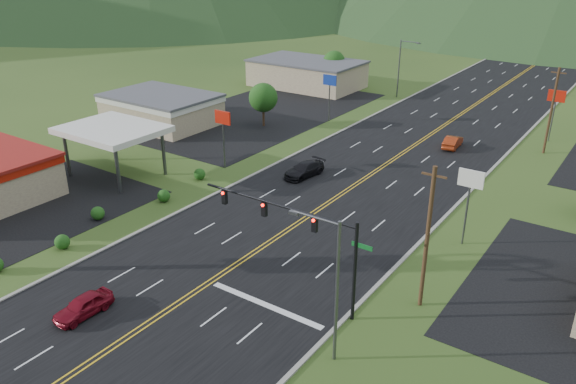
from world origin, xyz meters
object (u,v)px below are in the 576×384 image
Objects in this scene: streetlight_west at (401,65)px; gas_canopy at (112,131)px; car_red_near at (83,306)px; car_dark_mid at (304,170)px; car_red_far at (453,142)px; streetlight_east at (332,282)px; traffic_signal at (301,230)px.

streetlight_west is 0.90× the size of gas_canopy.
car_red_near is 28.56m from car_dark_mid.
streetlight_east is at bearing 95.14° from car_red_far.
car_dark_mid is at bearing 122.52° from traffic_signal.
streetlight_west is 37.87m from car_dark_mid.
streetlight_west is 2.08× the size of car_red_far.
car_dark_mid is (16.44, 10.89, -4.15)m from gas_canopy.
traffic_signal is at bearing -72.03° from streetlight_west.
traffic_signal is 37.09m from car_red_far.
streetlight_east reaches higher than gas_canopy.
car_dark_mid reaches higher than car_red_far.
streetlight_east is at bearing -19.88° from gas_canopy.
gas_canopy is (-33.18, 12.00, -0.31)m from streetlight_east.
streetlight_east is 64.21m from streetlight_west.
streetlight_east is at bearing -69.14° from streetlight_west.
streetlight_east is 2.24× the size of car_red_near.
streetlight_west reaches higher than car_red_far.
car_dark_mid is at bearing 56.85° from car_red_far.
car_red_far is at bearing 70.24° from car_dark_mid.
streetlight_west is at bearing 107.94° from car_dark_mid.
traffic_signal is 3.03× the size of car_red_far.
car_red_far is (9.62, 17.82, -0.01)m from car_dark_mid.
traffic_signal is at bearing 89.00° from car_red_far.
streetlight_west is (-18.16, 56.00, -0.15)m from traffic_signal.
streetlight_west reaches higher than car_dark_mid.
streetlight_east is 0.90× the size of gas_canopy.
traffic_signal reaches higher than car_red_far.
car_red_near is (7.56, -65.63, -4.50)m from streetlight_west.
traffic_signal is 15.05m from car_red_near.
car_dark_mid reaches higher than car_red_near.
car_red_far is (-7.13, 40.71, -4.47)m from streetlight_east.
streetlight_west is at bearing 107.97° from traffic_signal.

